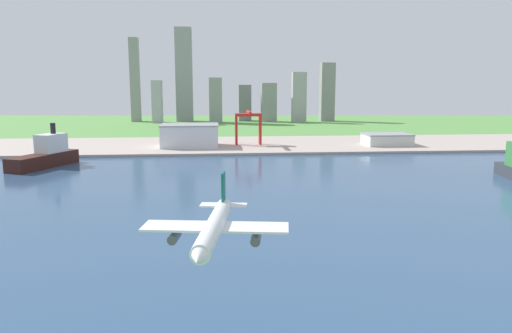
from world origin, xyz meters
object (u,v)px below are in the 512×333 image
object	(u,v)px
airplane_landing	(214,228)
cargo_ship	(46,155)
port_crane_red	(248,120)
warehouse_annex	(387,139)
warehouse_main	(190,135)

from	to	relation	value
airplane_landing	cargo_ship	distance (m)	310.03
cargo_ship	airplane_landing	bearing A→B (deg)	-65.30
airplane_landing	port_crane_red	xyz separation A→B (m)	(34.38, 386.74, -4.86)
port_crane_red	warehouse_annex	distance (m)	140.96
airplane_landing	warehouse_main	xyz separation A→B (m)	(-23.85, 378.29, -18.91)
cargo_ship	warehouse_annex	world-z (taller)	cargo_ship
warehouse_annex	airplane_landing	bearing A→B (deg)	-114.93
airplane_landing	warehouse_main	bearing A→B (deg)	93.61
cargo_ship	warehouse_annex	distance (m)	316.16
cargo_ship	port_crane_red	world-z (taller)	port_crane_red
airplane_landing	cargo_ship	world-z (taller)	airplane_landing
cargo_ship	port_crane_red	bearing A→B (deg)	32.92
cargo_ship	port_crane_red	distance (m)	195.69
airplane_landing	warehouse_annex	size ratio (longest dim) A/B	0.88
warehouse_main	warehouse_annex	distance (m)	197.32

